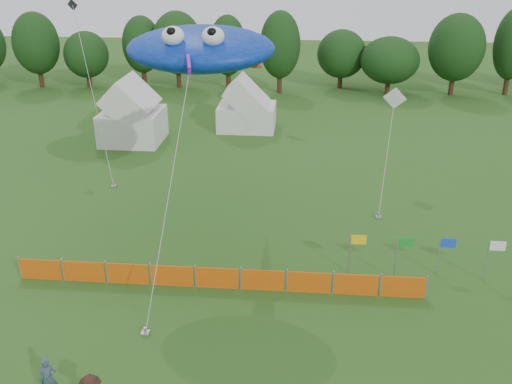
# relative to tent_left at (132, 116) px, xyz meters

# --- Properties ---
(treeline) EXTENTS (104.57, 8.78, 8.36)m
(treeline) POSITION_rel_tent_left_xyz_m (12.92, 17.93, 2.18)
(treeline) COLOR #382314
(treeline) RESTS_ON ground
(tent_left) EXTENTS (4.49, 4.49, 3.96)m
(tent_left) POSITION_rel_tent_left_xyz_m (0.00, 0.00, 0.00)
(tent_left) COLOR silver
(tent_left) RESTS_ON ground
(tent_right) EXTENTS (4.67, 3.74, 3.30)m
(tent_right) POSITION_rel_tent_left_xyz_m (8.32, 4.03, -0.34)
(tent_right) COLOR silver
(tent_right) RESTS_ON ground
(barrier_fence) EXTENTS (17.90, 0.06, 1.00)m
(barrier_fence) POSITION_rel_tent_left_xyz_m (9.49, -19.77, -1.50)
(barrier_fence) COLOR #CB4F0B
(barrier_fence) RESTS_ON ground
(flag_row) EXTENTS (6.73, 0.73, 2.13)m
(flag_row) POSITION_rel_tent_left_xyz_m (18.47, -18.03, -0.65)
(flag_row) COLOR gray
(flag_row) RESTS_ON ground
(spectator_a) EXTENTS (0.67, 0.55, 1.57)m
(spectator_a) POSITION_rel_tent_left_xyz_m (4.98, -26.82, -1.21)
(spectator_a) COLOR #334456
(spectator_a) RESTS_ON ground
(stingray_kite) EXTENTS (7.16, 15.84, 10.96)m
(stingray_kite) POSITION_rel_tent_left_xyz_m (8.51, -15.79, 7.76)
(stingray_kite) COLOR #0E38C8
(stingray_kite) RESTS_ON ground
(small_kite_white) EXTENTS (2.05, 6.39, 5.98)m
(small_kite_white) POSITION_rel_tent_left_xyz_m (18.25, -7.28, 2.12)
(small_kite_white) COLOR white
(small_kite_white) RESTS_ON ground
(small_kite_dark) EXTENTS (4.65, 7.27, 10.61)m
(small_kite_dark) POSITION_rel_tent_left_xyz_m (-0.98, -5.09, 3.72)
(small_kite_dark) COLOR black
(small_kite_dark) RESTS_ON ground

